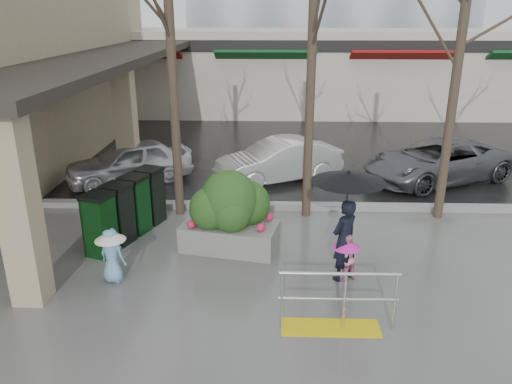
# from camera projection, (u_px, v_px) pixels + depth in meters

# --- Properties ---
(ground) EXTENTS (120.00, 120.00, 0.00)m
(ground) POSITION_uv_depth(u_px,v_px,m) (253.00, 288.00, 9.28)
(ground) COLOR #51514F
(ground) RESTS_ON ground
(street_asphalt) EXTENTS (120.00, 36.00, 0.01)m
(street_asphalt) POSITION_uv_depth(u_px,v_px,m) (267.00, 97.00, 29.95)
(street_asphalt) COLOR black
(street_asphalt) RESTS_ON ground
(curb) EXTENTS (120.00, 0.30, 0.15)m
(curb) POSITION_uv_depth(u_px,v_px,m) (259.00, 206.00, 13.01)
(curb) COLOR gray
(curb) RESTS_ON ground
(canopy_slab) EXTENTS (2.80, 18.00, 0.25)m
(canopy_slab) POSITION_uv_depth(u_px,v_px,m) (110.00, 53.00, 15.70)
(canopy_slab) COLOR #2D2823
(canopy_slab) RESTS_ON pillar_front
(pillar_front) EXTENTS (0.55, 0.55, 3.50)m
(pillar_front) POSITION_uv_depth(u_px,v_px,m) (19.00, 208.00, 8.33)
(pillar_front) COLOR tan
(pillar_front) RESTS_ON ground
(pillar_back) EXTENTS (0.55, 0.55, 3.50)m
(pillar_back) POSITION_uv_depth(u_px,v_px,m) (126.00, 125.00, 14.43)
(pillar_back) COLOR tan
(pillar_back) RESTS_ON ground
(storefront_row) EXTENTS (34.00, 6.74, 4.00)m
(storefront_row) POSITION_uv_depth(u_px,v_px,m) (305.00, 70.00, 25.41)
(storefront_row) COLOR beige
(storefront_row) RESTS_ON ground
(handrail) EXTENTS (1.90, 0.50, 1.03)m
(handrail) POSITION_uv_depth(u_px,v_px,m) (335.00, 308.00, 7.98)
(handrail) COLOR yellow
(handrail) RESTS_ON ground
(tree_west) EXTENTS (3.20, 3.20, 6.80)m
(tree_west) POSITION_uv_depth(u_px,v_px,m) (168.00, 0.00, 10.99)
(tree_west) COLOR #382B21
(tree_west) RESTS_ON ground
(tree_mideast) EXTENTS (3.20, 3.20, 6.50)m
(tree_mideast) POSITION_uv_depth(u_px,v_px,m) (465.00, 11.00, 10.87)
(tree_mideast) COLOR #382B21
(tree_mideast) RESTS_ON ground
(woman) EXTENTS (1.36, 1.36, 2.19)m
(woman) POSITION_uv_depth(u_px,v_px,m) (346.00, 211.00, 9.15)
(woman) COLOR black
(woman) RESTS_ON ground
(child_pink) EXTENTS (0.57, 0.54, 0.94)m
(child_pink) POSITION_uv_depth(u_px,v_px,m) (346.00, 254.00, 9.42)
(child_pink) COLOR pink
(child_pink) RESTS_ON ground
(child_blue) EXTENTS (0.61, 0.58, 1.08)m
(child_blue) POSITION_uv_depth(u_px,v_px,m) (111.00, 251.00, 9.33)
(child_blue) COLOR #72A4CB
(child_blue) RESTS_ON ground
(planter) EXTENTS (2.19, 1.41, 1.77)m
(planter) POSITION_uv_depth(u_px,v_px,m) (230.00, 212.00, 10.57)
(planter) COLOR slate
(planter) RESTS_ON ground
(news_boxes) EXTENTS (1.35, 2.48, 1.36)m
(news_boxes) POSITION_uv_depth(u_px,v_px,m) (127.00, 209.00, 11.17)
(news_boxes) COLOR #0B3410
(news_boxes) RESTS_ON ground
(car_a) EXTENTS (3.96, 3.06, 1.26)m
(car_a) POSITION_uv_depth(u_px,v_px,m) (129.00, 162.00, 14.86)
(car_a) COLOR silver
(car_a) RESTS_ON ground
(car_b) EXTENTS (4.01, 2.94, 1.26)m
(car_b) POSITION_uv_depth(u_px,v_px,m) (279.00, 161.00, 14.97)
(car_b) COLOR white
(car_b) RESTS_ON ground
(car_c) EXTENTS (4.99, 3.83, 1.26)m
(car_c) POSITION_uv_depth(u_px,v_px,m) (437.00, 161.00, 14.94)
(car_c) COLOR #595B61
(car_c) RESTS_ON ground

